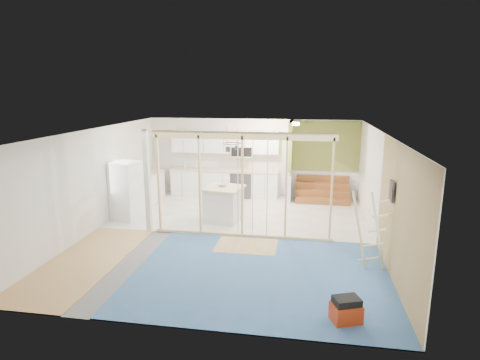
% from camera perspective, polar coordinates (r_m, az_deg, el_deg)
% --- Properties ---
extents(room, '(7.01, 8.01, 2.61)m').
position_cam_1_polar(room, '(9.65, -1.44, -0.73)').
color(room, slate).
rests_on(room, ground).
extents(floor_overlays, '(7.00, 8.00, 0.03)m').
position_cam_1_polar(floor_overlays, '(10.08, -0.92, -7.81)').
color(floor_overlays, silver).
rests_on(floor_overlays, room).
extents(stud_frame, '(4.66, 0.14, 2.60)m').
position_cam_1_polar(stud_frame, '(9.64, -2.87, 1.00)').
color(stud_frame, beige).
rests_on(stud_frame, room).
extents(base_cabinets, '(4.45, 2.24, 0.93)m').
position_cam_1_polar(base_cabinets, '(13.39, -5.48, -0.61)').
color(base_cabinets, white).
rests_on(base_cabinets, room).
extents(upper_cabinets, '(3.60, 0.41, 0.85)m').
position_cam_1_polar(upper_cabinets, '(13.41, -1.92, 5.35)').
color(upper_cabinets, white).
rests_on(upper_cabinets, room).
extents(green_partition, '(2.25, 1.51, 2.60)m').
position_cam_1_polar(green_partition, '(13.14, 10.41, 1.12)').
color(green_partition, olive).
rests_on(green_partition, room).
extents(pot_rack, '(0.52, 0.52, 0.72)m').
position_cam_1_polar(pot_rack, '(11.41, -1.18, 4.93)').
color(pot_rack, black).
rests_on(pot_rack, room).
extents(sheathing_panel, '(0.02, 4.00, 2.60)m').
position_cam_1_polar(sheathing_panel, '(7.75, 21.76, -5.08)').
color(sheathing_panel, '#9D7955').
rests_on(sheathing_panel, room).
extents(electrical_panel, '(0.04, 0.30, 0.40)m').
position_cam_1_polar(electrical_panel, '(8.22, 20.77, -1.48)').
color(electrical_panel, '#39393E').
rests_on(electrical_panel, room).
extents(ceiling_light, '(0.32, 0.32, 0.08)m').
position_cam_1_polar(ceiling_light, '(12.27, 7.71, 7.93)').
color(ceiling_light, '#FFEABF').
rests_on(ceiling_light, room).
extents(fridge, '(0.85, 0.83, 1.63)m').
position_cam_1_polar(fridge, '(11.48, -15.80, -1.52)').
color(fridge, white).
rests_on(fridge, room).
extents(island, '(1.14, 1.14, 0.97)m').
position_cam_1_polar(island, '(10.98, -2.34, -3.49)').
color(island, silver).
rests_on(island, room).
extents(bowl, '(0.37, 0.37, 0.07)m').
position_cam_1_polar(bowl, '(10.99, -2.51, -0.67)').
color(bowl, silver).
rests_on(bowl, island).
extents(soap_bottle_a, '(0.15, 0.15, 0.33)m').
position_cam_1_polar(soap_bottle_a, '(13.82, -7.87, 2.41)').
color(soap_bottle_a, silver).
rests_on(soap_bottle_a, base_cabinets).
extents(soap_bottle_b, '(0.10, 0.10, 0.18)m').
position_cam_1_polar(soap_bottle_b, '(13.26, 4.60, 1.73)').
color(soap_bottle_b, silver).
rests_on(soap_bottle_b, base_cabinets).
extents(toolbox, '(0.53, 0.46, 0.42)m').
position_cam_1_polar(toolbox, '(6.76, 14.86, -17.49)').
color(toolbox, '#AA300F').
rests_on(toolbox, room).
extents(ladder, '(0.86, 0.05, 1.60)m').
position_cam_1_polar(ladder, '(8.41, 18.12, -6.86)').
color(ladder, '#D0BC7F').
rests_on(ladder, room).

